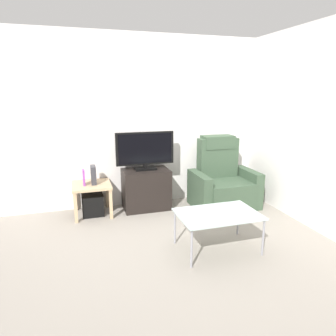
% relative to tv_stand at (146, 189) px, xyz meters
% --- Properties ---
extents(ground_plane, '(6.40, 6.40, 0.00)m').
position_rel_tv_stand_xyz_m(ground_plane, '(0.06, -0.84, -0.31)').
color(ground_plane, gray).
extents(wall_back, '(6.40, 0.06, 2.60)m').
position_rel_tv_stand_xyz_m(wall_back, '(0.06, 0.29, 0.99)').
color(wall_back, silver).
rests_on(wall_back, ground).
extents(wall_side, '(0.06, 4.48, 2.60)m').
position_rel_tv_stand_xyz_m(wall_side, '(1.94, -0.84, 0.99)').
color(wall_side, silver).
rests_on(wall_side, ground).
extents(tv_stand, '(0.70, 0.47, 0.61)m').
position_rel_tv_stand_xyz_m(tv_stand, '(0.00, 0.00, 0.00)').
color(tv_stand, black).
rests_on(tv_stand, ground).
extents(television, '(0.88, 0.20, 0.57)m').
position_rel_tv_stand_xyz_m(television, '(0.00, 0.02, 0.61)').
color(television, black).
rests_on(television, tv_stand).
extents(recliner_armchair, '(0.98, 0.78, 1.08)m').
position_rel_tv_stand_xyz_m(recliner_armchair, '(1.18, -0.21, 0.07)').
color(recliner_armchair, '#384C38').
rests_on(recliner_armchair, ground).
extents(side_table, '(0.54, 0.54, 0.47)m').
position_rel_tv_stand_xyz_m(side_table, '(-0.81, -0.02, 0.08)').
color(side_table, tan).
rests_on(side_table, ground).
extents(subwoofer_box, '(0.30, 0.30, 0.30)m').
position_rel_tv_stand_xyz_m(subwoofer_box, '(-0.81, -0.02, -0.15)').
color(subwoofer_box, black).
rests_on(subwoofer_box, ground).
extents(book_upright, '(0.03, 0.11, 0.22)m').
position_rel_tv_stand_xyz_m(book_upright, '(-0.91, -0.04, 0.27)').
color(book_upright, purple).
rests_on(book_upright, side_table).
extents(game_console, '(0.07, 0.20, 0.26)m').
position_rel_tv_stand_xyz_m(game_console, '(-0.77, -0.01, 0.29)').
color(game_console, '#333338').
rests_on(game_console, side_table).
extents(coffee_table, '(0.90, 0.60, 0.44)m').
position_rel_tv_stand_xyz_m(coffee_table, '(0.48, -1.49, 0.10)').
color(coffee_table, '#B2C6C1').
rests_on(coffee_table, ground).
extents(cell_phone, '(0.15, 0.16, 0.01)m').
position_rel_tv_stand_xyz_m(cell_phone, '(0.38, -1.52, 0.14)').
color(cell_phone, '#B7B7BC').
rests_on(cell_phone, coffee_table).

